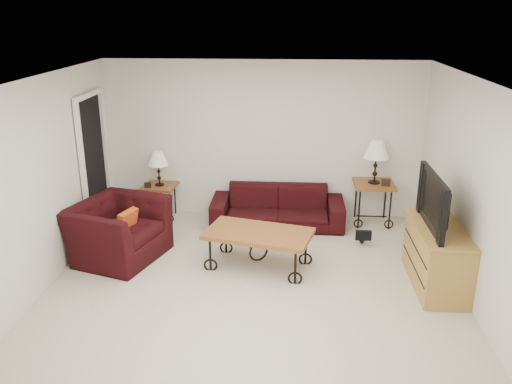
# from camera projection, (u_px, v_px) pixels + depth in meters

# --- Properties ---
(ground) EXTENTS (5.00, 5.00, 0.00)m
(ground) POSITION_uv_depth(u_px,v_px,m) (252.00, 288.00, 6.41)
(ground) COLOR beige
(ground) RESTS_ON ground
(wall_back) EXTENTS (5.00, 0.02, 2.50)m
(wall_back) POSITION_uv_depth(u_px,v_px,m) (264.00, 140.00, 8.35)
(wall_back) COLOR silver
(wall_back) RESTS_ON ground
(wall_front) EXTENTS (5.00, 0.02, 2.50)m
(wall_front) POSITION_uv_depth(u_px,v_px,m) (225.00, 310.00, 3.64)
(wall_front) COLOR silver
(wall_front) RESTS_ON ground
(wall_left) EXTENTS (0.02, 5.00, 2.50)m
(wall_left) POSITION_uv_depth(u_px,v_px,m) (39.00, 187.00, 6.16)
(wall_left) COLOR silver
(wall_left) RESTS_ON ground
(wall_right) EXTENTS (0.02, 5.00, 2.50)m
(wall_right) POSITION_uv_depth(u_px,v_px,m) (476.00, 196.00, 5.84)
(wall_right) COLOR silver
(wall_right) RESTS_ON ground
(ceiling) EXTENTS (5.00, 5.00, 0.00)m
(ceiling) POSITION_uv_depth(u_px,v_px,m) (252.00, 80.00, 5.59)
(ceiling) COLOR white
(ceiling) RESTS_ON wall_back
(doorway) EXTENTS (0.08, 0.94, 2.04)m
(doorway) POSITION_uv_depth(u_px,v_px,m) (94.00, 166.00, 7.79)
(doorway) COLOR black
(doorway) RESTS_ON ground
(sofa) EXTENTS (2.05, 0.80, 0.60)m
(sofa) POSITION_uv_depth(u_px,v_px,m) (277.00, 207.00, 8.20)
(sofa) COLOR black
(sofa) RESTS_ON ground
(side_table_left) EXTENTS (0.56, 0.56, 0.55)m
(side_table_left) POSITION_uv_depth(u_px,v_px,m) (161.00, 201.00, 8.50)
(side_table_left) COLOR brown
(side_table_left) RESTS_ON ground
(side_table_right) EXTENTS (0.62, 0.62, 0.67)m
(side_table_right) POSITION_uv_depth(u_px,v_px,m) (372.00, 203.00, 8.26)
(side_table_right) COLOR brown
(side_table_right) RESTS_ON ground
(lamp_left) EXTENTS (0.35, 0.35, 0.55)m
(lamp_left) POSITION_uv_depth(u_px,v_px,m) (159.00, 169.00, 8.31)
(lamp_left) COLOR black
(lamp_left) RESTS_ON side_table_left
(lamp_right) EXTENTS (0.38, 0.38, 0.67)m
(lamp_right) POSITION_uv_depth(u_px,v_px,m) (376.00, 162.00, 8.04)
(lamp_right) COLOR black
(lamp_right) RESTS_ON side_table_right
(photo_frame_left) EXTENTS (0.11, 0.02, 0.09)m
(photo_frame_left) POSITION_uv_depth(u_px,v_px,m) (148.00, 185.00, 8.26)
(photo_frame_left) COLOR black
(photo_frame_left) RESTS_ON side_table_left
(photo_frame_right) EXTENTS (0.13, 0.04, 0.11)m
(photo_frame_right) POSITION_uv_depth(u_px,v_px,m) (386.00, 183.00, 7.98)
(photo_frame_right) COLOR black
(photo_frame_right) RESTS_ON side_table_right
(coffee_table) EXTENTS (1.49, 1.04, 0.51)m
(coffee_table) POSITION_uv_depth(u_px,v_px,m) (259.00, 249.00, 6.86)
(coffee_table) COLOR brown
(coffee_table) RESTS_ON ground
(armchair) EXTENTS (1.37, 1.47, 0.78)m
(armchair) POSITION_uv_depth(u_px,v_px,m) (118.00, 230.00, 7.10)
(armchair) COLOR black
(armchair) RESTS_ON ground
(throw_pillow) EXTENTS (0.20, 0.36, 0.35)m
(throw_pillow) POSITION_uv_depth(u_px,v_px,m) (127.00, 223.00, 7.00)
(throw_pillow) COLOR #BE4718
(throw_pillow) RESTS_ON armchair
(tv_stand) EXTENTS (0.53, 1.28, 0.77)m
(tv_stand) POSITION_uv_depth(u_px,v_px,m) (437.00, 256.00, 6.38)
(tv_stand) COLOR #A67D3D
(tv_stand) RESTS_ON ground
(television) EXTENTS (0.15, 1.14, 0.66)m
(television) POSITION_uv_depth(u_px,v_px,m) (442.00, 201.00, 6.14)
(television) COLOR black
(television) RESTS_ON tv_stand
(backpack) EXTENTS (0.41, 0.37, 0.44)m
(backpack) POSITION_uv_depth(u_px,v_px,m) (363.00, 229.00, 7.56)
(backpack) COLOR black
(backpack) RESTS_ON ground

